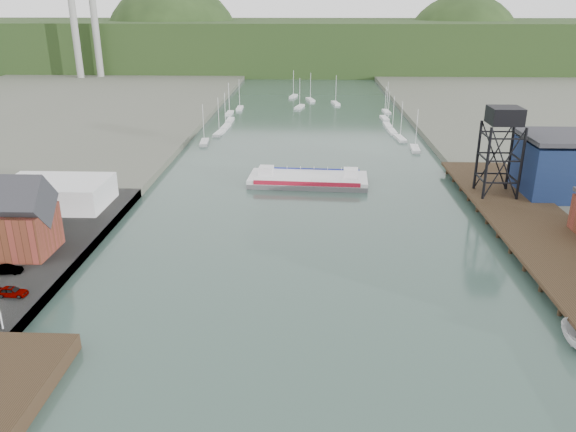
# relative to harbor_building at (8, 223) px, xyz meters

# --- Properties ---
(ground) EXTENTS (600.00, 600.00, 0.00)m
(ground) POSITION_rel_harbor_building_xyz_m (42.00, -30.00, -6.09)
(ground) COLOR #2A4239
(ground) RESTS_ON ground
(east_pier) EXTENTS (14.00, 70.00, 2.45)m
(east_pier) POSITION_rel_harbor_building_xyz_m (79.00, 15.00, -4.19)
(east_pier) COLOR black
(east_pier) RESTS_ON ground
(harbor_building) EXTENTS (12.20, 8.20, 8.90)m
(harbor_building) POSITION_rel_harbor_building_xyz_m (0.00, 0.00, 0.00)
(harbor_building) COLOR #4F2716
(harbor_building) RESTS_ON west_quay
(white_shed) EXTENTS (18.00, 12.00, 4.50)m
(white_shed) POSITION_rel_harbor_building_xyz_m (-2.00, 20.00, -2.24)
(white_shed) COLOR silver
(white_shed) RESTS_ON west_quay
(lift_tower) EXTENTS (6.50, 6.50, 16.00)m
(lift_tower) POSITION_rel_harbor_building_xyz_m (77.00, 28.00, 9.56)
(lift_tower) COLOR black
(lift_tower) RESTS_ON east_pier
(blue_shed) EXTENTS (20.50, 14.50, 11.30)m
(blue_shed) POSITION_rel_harbor_building_xyz_m (92.00, 30.00, 0.98)
(blue_shed) COLOR #0B1934
(blue_shed) RESTS_ON east_land
(marina_sailboats) EXTENTS (57.71, 92.65, 0.90)m
(marina_sailboats) POSITION_rel_harbor_building_xyz_m (42.08, 108.46, -5.74)
(marina_sailboats) COLOR silver
(marina_sailboats) RESTS_ON ground
(smokestacks) EXTENTS (11.20, 8.20, 60.00)m
(smokestacks) POSITION_rel_harbor_building_xyz_m (-64.00, 202.50, 23.91)
(smokestacks) COLOR gray
(smokestacks) RESTS_ON ground
(distant_hills) EXTENTS (500.00, 120.00, 80.00)m
(distant_hills) POSITION_rel_harbor_building_xyz_m (38.02, 271.35, 4.29)
(distant_hills) COLOR black
(distant_hills) RESTS_ON ground
(chain_ferry) EXTENTS (24.84, 11.20, 3.50)m
(chain_ferry) POSITION_rel_harbor_building_xyz_m (42.38, 39.37, -5.08)
(chain_ferry) COLOR #535255
(chain_ferry) RESTS_ON ground
(car_west_a) EXTENTS (3.83, 1.67, 1.28)m
(car_west_a) POSITION_rel_harbor_building_xyz_m (6.40, -12.75, -3.84)
(car_west_a) COLOR #999999
(car_west_a) RESTS_ON west_quay
(car_west_b) EXTENTS (3.80, 1.72, 1.21)m
(car_west_b) POSITION_rel_harbor_building_xyz_m (2.82, -6.79, -3.88)
(car_west_b) COLOR #999999
(car_west_b) RESTS_ON west_quay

